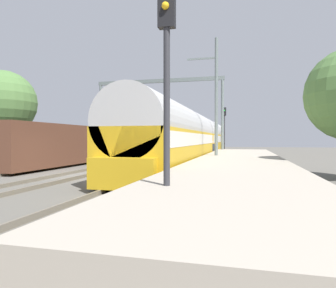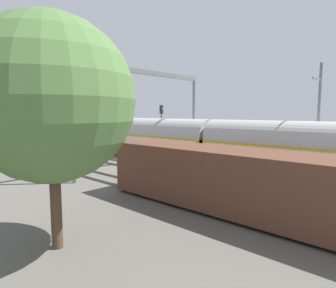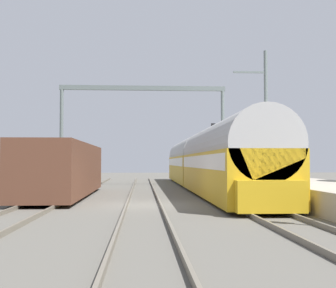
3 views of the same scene
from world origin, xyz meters
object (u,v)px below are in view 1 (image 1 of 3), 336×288
(freight_car, at_px, (62,145))
(railway_signal_far, at_px, (224,125))
(railway_signal_near, at_px, (167,74))
(catenary_gantry, at_px, (159,101))
(person_crossing, at_px, (212,149))
(passenger_train, at_px, (196,138))

(freight_car, relative_size, railway_signal_far, 2.45)
(freight_car, bearing_deg, railway_signal_near, -49.69)
(railway_signal_near, distance_m, catenary_gantry, 24.31)
(person_crossing, bearing_deg, catenary_gantry, 12.61)
(freight_car, xyz_separation_m, catenary_gantry, (4.29, 10.21, 4.20))
(railway_signal_far, bearing_deg, railway_signal_near, -88.85)
(passenger_train, bearing_deg, person_crossing, -6.52)
(passenger_train, relative_size, railway_signal_near, 6.36)
(catenary_gantry, bearing_deg, passenger_train, -38.36)
(freight_car, xyz_separation_m, railway_signal_near, (11.05, -13.02, 1.83))
(freight_car, distance_m, railway_signal_far, 17.94)
(freight_car, bearing_deg, person_crossing, 33.73)
(railway_signal_far, relative_size, catenary_gantry, 0.41)
(freight_car, bearing_deg, passenger_train, 38.47)
(person_crossing, bearing_deg, freight_car, 78.37)
(freight_car, relative_size, person_crossing, 7.51)
(freight_car, distance_m, catenary_gantry, 11.85)
(railway_signal_near, distance_m, railway_signal_far, 27.44)
(passenger_train, bearing_deg, railway_signal_far, 75.84)
(passenger_train, height_order, catenary_gantry, catenary_gantry)
(passenger_train, distance_m, person_crossing, 1.69)
(railway_signal_near, height_order, catenary_gantry, catenary_gantry)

